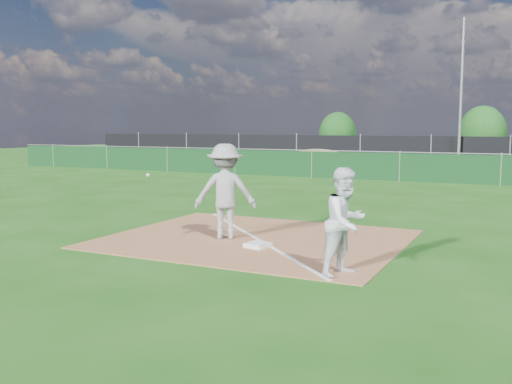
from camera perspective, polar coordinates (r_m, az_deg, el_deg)
ground at (r=20.39m, az=11.19°, el=-0.16°), size 90.00×90.00×0.00m
infield_dirt at (r=12.01m, az=-0.02°, el=-4.70°), size 6.00×5.00×0.02m
foul_line at (r=12.01m, az=-0.02°, el=-4.63°), size 5.01×5.01×0.01m
green_fence at (r=25.18m, az=14.17°, el=2.41°), size 44.00×0.05×1.20m
dirt_mound at (r=29.92m, az=6.16°, el=3.19°), size 3.38×2.60×1.17m
black_fence at (r=33.01m, az=17.08°, el=3.80°), size 46.00×0.04×1.80m
parking_lot at (r=38.00m, az=18.23°, el=2.75°), size 46.00×9.00×0.01m
light_pole at (r=32.52m, az=19.83°, el=9.13°), size 0.16×0.16×8.00m
first_base at (r=11.14m, az=0.16°, el=-5.32°), size 0.49×0.49×0.09m
play_at_first at (r=11.89m, az=-3.10°, el=0.06°), size 2.62×1.25×1.98m
runner at (r=9.12m, az=8.95°, el=-2.97°), size 0.92×1.02×1.72m
car_left at (r=39.61m, az=7.39°, el=4.35°), size 4.85×2.21×1.61m
car_mid at (r=37.08m, az=13.61°, el=4.05°), size 4.99×2.18×1.60m
car_right at (r=36.53m, az=23.02°, el=3.38°), size 4.53×2.84×1.22m
tree_left at (r=45.41m, az=8.16°, el=5.82°), size 2.90×2.90×3.44m
tree_mid at (r=42.72m, az=21.70°, el=5.59°), size 3.16×3.16×3.75m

